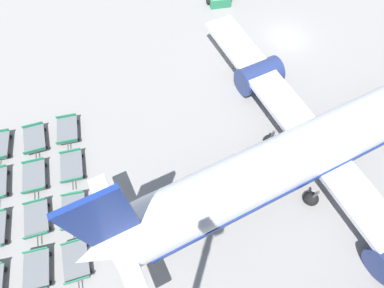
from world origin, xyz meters
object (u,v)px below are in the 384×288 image
Objects in this scene: baggage_dolly_row_mid_a_col_b at (34,176)px; baggage_dolly_row_mid_b_col_c at (74,211)px; baggage_dolly_row_mid_a_col_a at (35,139)px; airplane at (331,139)px; baggage_dolly_row_mid_a_col_c at (37,219)px; baggage_dolly_row_mid_b_col_b at (72,166)px; baggage_dolly_row_mid_b_col_a at (67,130)px; baggage_dolly_row_mid_b_col_d at (76,261)px; baggage_dolly_row_mid_a_col_d at (37,270)px.

baggage_dolly_row_mid_b_col_c is at bearing 30.28° from baggage_dolly_row_mid_a_col_b.
baggage_dolly_row_mid_a_col_a is at bearing 171.45° from baggage_dolly_row_mid_a_col_b.
baggage_dolly_row_mid_a_col_b is (-7.19, -23.10, -2.54)m from airplane.
baggage_dolly_row_mid_b_col_c is (4.16, 2.43, 0.00)m from baggage_dolly_row_mid_a_col_b.
baggage_dolly_row_mid_a_col_c is at bearing -6.94° from baggage_dolly_row_mid_a_col_a.
baggage_dolly_row_mid_a_col_b is at bearing -95.05° from baggage_dolly_row_mid_b_col_b.
baggage_dolly_row_mid_b_col_c is (-3.03, -20.68, -2.54)m from airplane.
baggage_dolly_row_mid_b_col_a and baggage_dolly_row_mid_b_col_b have the same top height.
baggage_dolly_row_mid_b_col_a is at bearing 172.11° from baggage_dolly_row_mid_b_col_d.
airplane reaches higher than baggage_dolly_row_mid_b_col_c.
baggage_dolly_row_mid_b_col_c is (7.62, -0.99, 0.00)m from baggage_dolly_row_mid_b_col_a.
baggage_dolly_row_mid_b_col_b is (-6.91, -20.04, -2.54)m from airplane.
baggage_dolly_row_mid_b_col_b is (3.74, -0.36, 0.00)m from baggage_dolly_row_mid_b_col_a.
baggage_dolly_row_mid_b_col_a is at bearing 172.58° from baggage_dolly_row_mid_b_col_c.
baggage_dolly_row_mid_b_col_b is (-3.39, 3.40, 0.00)m from baggage_dolly_row_mid_a_col_c.
baggage_dolly_row_mid_b_col_a is 1.00× the size of baggage_dolly_row_mid_b_col_c.
baggage_dolly_row_mid_a_col_d and baggage_dolly_row_mid_b_col_c have the same top height.
airplane reaches higher than baggage_dolly_row_mid_b_col_b.
baggage_dolly_row_mid_b_col_c is (0.49, 2.77, 0.00)m from baggage_dolly_row_mid_a_col_c.
baggage_dolly_row_mid_a_col_a and baggage_dolly_row_mid_b_col_c have the same top height.
baggage_dolly_row_mid_a_col_a is at bearing -115.61° from airplane.
baggage_dolly_row_mid_a_col_c is 0.99× the size of baggage_dolly_row_mid_b_col_c.
baggage_dolly_row_mid_a_col_a is at bearing -147.19° from baggage_dolly_row_mid_b_col_b.
airplane reaches higher than baggage_dolly_row_mid_a_col_c.
airplane reaches higher than baggage_dolly_row_mid_b_col_a.
baggage_dolly_row_mid_b_col_a is at bearing 135.40° from baggage_dolly_row_mid_a_col_b.
baggage_dolly_row_mid_a_col_d is at bearing -8.19° from baggage_dolly_row_mid_a_col_c.
baggage_dolly_row_mid_a_col_c is at bearing -27.80° from baggage_dolly_row_mid_b_col_a.
baggage_dolly_row_mid_b_col_a is at bearing -118.42° from airplane.
baggage_dolly_row_mid_b_col_c is 1.01× the size of baggage_dolly_row_mid_b_col_d.
airplane is 11.53× the size of baggage_dolly_row_mid_b_col_c.
baggage_dolly_row_mid_b_col_a is at bearing 174.52° from baggage_dolly_row_mid_b_col_b.
baggage_dolly_row_mid_a_col_d is 8.18m from baggage_dolly_row_mid_b_col_b.
baggage_dolly_row_mid_a_col_c is 1.00× the size of baggage_dolly_row_mid_b_col_d.
baggage_dolly_row_mid_a_col_a is at bearing 173.06° from baggage_dolly_row_mid_a_col_c.
baggage_dolly_row_mid_a_col_c is 4.81m from baggage_dolly_row_mid_b_col_b.
baggage_dolly_row_mid_a_col_b is at bearing 173.21° from baggage_dolly_row_mid_a_col_d.
baggage_dolly_row_mid_b_col_b is at bearing -5.48° from baggage_dolly_row_mid_b_col_a.
baggage_dolly_row_mid_b_col_b is at bearing 32.81° from baggage_dolly_row_mid_a_col_a.
airplane is at bearing 70.96° from baggage_dolly_row_mid_b_col_b.
baggage_dolly_row_mid_b_col_b is at bearing 151.18° from baggage_dolly_row_mid_a_col_d.
baggage_dolly_row_mid_a_col_a and baggage_dolly_row_mid_a_col_d have the same top height.
baggage_dolly_row_mid_b_col_b is 1.01× the size of baggage_dolly_row_mid_b_col_d.
baggage_dolly_row_mid_b_col_b is at bearing 84.95° from baggage_dolly_row_mid_a_col_b.
baggage_dolly_row_mid_b_col_a and baggage_dolly_row_mid_b_col_d have the same top height.
airplane is 11.57× the size of baggage_dolly_row_mid_b_col_b.
airplane reaches higher than baggage_dolly_row_mid_a_col_b.
baggage_dolly_row_mid_b_col_c is at bearing 13.58° from baggage_dolly_row_mid_a_col_a.
baggage_dolly_row_mid_b_col_d is (0.42, 2.73, 0.00)m from baggage_dolly_row_mid_a_col_d.
baggage_dolly_row_mid_a_col_a is 0.99× the size of baggage_dolly_row_mid_a_col_d.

